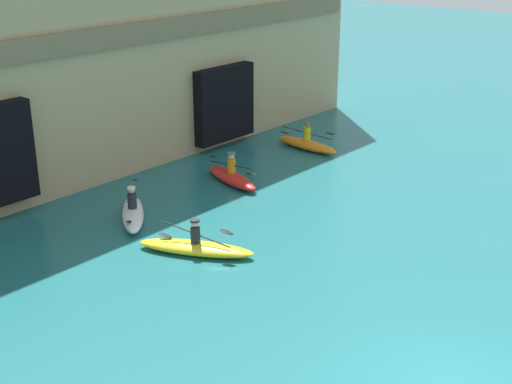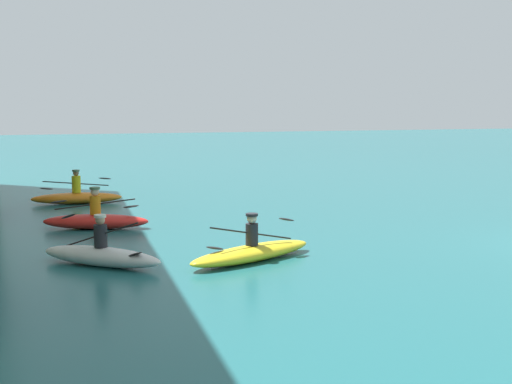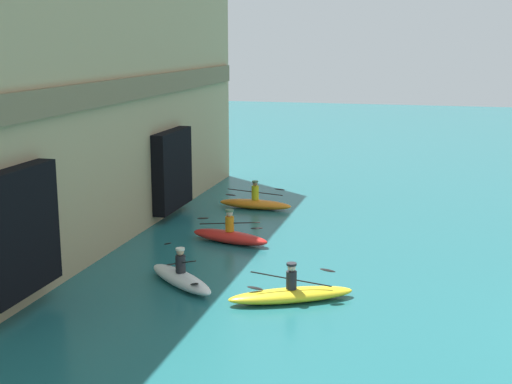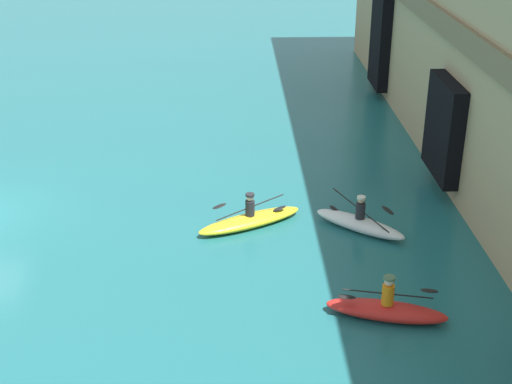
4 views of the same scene
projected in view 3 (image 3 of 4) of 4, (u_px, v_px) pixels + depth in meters
The scene contains 4 objects.
kayak_orange at pixel (255, 203), 29.36m from camera, with size 0.94×3.11×1.17m.
kayak_white at pixel (181, 278), 20.19m from camera, with size 2.42×2.75×1.13m.
kayak_red at pixel (230, 236), 24.47m from camera, with size 1.48×3.03×1.17m.
kayak_yellow at pixel (291, 294), 19.02m from camera, with size 2.27×3.42×1.08m.
Camera 3 is at (-16.65, 5.11, 6.91)m, focal length 50.00 mm.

